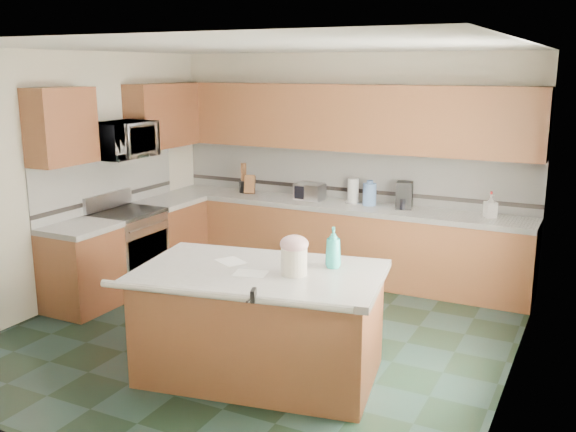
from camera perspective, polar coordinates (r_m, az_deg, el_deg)
The scene contains 52 objects.
floor at distance 6.33m, azimuth -2.68°, elevation -10.43°, with size 4.60×4.60×0.00m, color black.
ceiling at distance 5.81m, azimuth -2.97°, elevation 14.80°, with size 4.60×4.60×0.00m, color white.
wall_back at distance 7.99m, azimuth 5.40°, elevation 4.58°, with size 4.60×0.04×2.70m, color #EFE6CD.
wall_front at distance 4.13m, azimuth -18.89°, elevation -4.19°, with size 4.60×0.04×2.70m, color #EFE6CD.
wall_left at distance 7.33m, azimuth -18.84°, elevation 3.16°, with size 0.04×4.60×2.70m, color #EFE6CD.
wall_right at distance 5.21m, azimuth 19.99°, elevation -0.74°, with size 0.04×4.60×2.70m, color #EFE6CD.
back_base_cab at distance 7.89m, azimuth 4.41°, elevation -2.34°, with size 4.60×0.60×0.86m, color #34180D.
back_countertop at distance 7.78m, azimuth 4.47°, elevation 0.92°, with size 4.60×0.64×0.06m, color white.
back_upper_cab at distance 7.76m, azimuth 4.99°, elevation 8.71°, with size 4.60×0.33×0.78m, color #34180D.
back_backsplash at distance 7.98m, azimuth 5.30°, elevation 3.73°, with size 4.60×0.02×0.63m, color silver.
back_accent_band at distance 8.01m, azimuth 5.26°, elevation 2.35°, with size 4.60×0.01×0.05m, color black.
left_base_cab_rear at distance 8.26m, azimuth -10.46°, elevation -1.83°, with size 0.60×0.82×0.86m, color #34180D.
left_counter_rear at distance 8.16m, azimuth -10.60°, elevation 1.30°, with size 0.64×0.82×0.06m, color white.
left_base_cab_front at distance 7.15m, azimuth -17.85°, elevation -4.59°, with size 0.60×0.72×0.86m, color #34180D.
left_counter_front at distance 7.03m, azimuth -18.11°, elevation -1.02°, with size 0.64×0.72×0.06m, color white.
left_backsplash at distance 7.72m, azimuth -15.73°, elevation 2.97°, with size 0.02×2.30×0.63m, color silver.
left_accent_band at distance 7.75m, azimuth -15.60°, elevation 1.55°, with size 0.01×2.30×0.05m, color black.
left_upper_cab_rear at distance 8.20m, azimuth -11.09°, elevation 8.76°, with size 0.33×1.09×0.78m, color #34180D.
left_upper_cab_front at distance 6.96m, azimuth -19.53°, elevation 7.52°, with size 0.33×0.72×0.78m, color #34180D.
range_body at distance 7.67m, azimuth -14.01°, elevation -3.09°, with size 0.60×0.76×0.88m, color #B7B7BC.
range_oven_door at distance 7.50m, azimuth -12.30°, elevation -3.68°, with size 0.02×0.68×0.55m, color black.
range_cooktop at distance 7.56m, azimuth -14.20°, elevation 0.26°, with size 0.62×0.78×0.04m, color black.
range_handle at distance 7.38m, azimuth -12.27°, elevation -0.89°, with size 0.02×0.02×0.66m, color #B7B7BC.
range_backguard at distance 7.70m, azimuth -15.72°, elevation 1.32°, with size 0.06×0.76×0.18m, color #B7B7BC.
microwave at distance 7.42m, azimuth -14.56°, elevation 6.54°, with size 0.73×0.50×0.41m, color #B7B7BC.
island_base at distance 5.40m, azimuth -2.46°, elevation -9.75°, with size 1.88×1.07×0.86m, color #34180D.
island_top at distance 5.24m, azimuth -2.51°, elevation -5.11°, with size 1.98×1.17×0.06m, color white.
island_bullnose at distance 4.76m, azimuth -5.97°, elevation -7.06°, with size 0.06×0.06×1.98m, color white.
treat_jar at distance 5.08m, azimuth 0.55°, elevation -4.05°, with size 0.21×0.21×0.22m, color silver.
treat_jar_lid at distance 5.04m, azimuth 0.55°, elevation -2.50°, with size 0.23×0.23×0.14m, color beige.
treat_jar_knob at distance 5.03m, azimuth 0.56°, elevation -1.97°, with size 0.03×0.03×0.07m, color tan.
treat_jar_knob_end_l at distance 5.04m, azimuth 0.17°, elevation -1.92°, with size 0.04×0.04×0.04m, color tan.
treat_jar_knob_end_r at distance 5.01m, azimuth 0.94°, elevation -2.02°, with size 0.04×0.04×0.04m, color tan.
soap_bottle_island at distance 5.25m, azimuth 4.05°, elevation -2.82°, with size 0.13×0.13×0.34m, color teal.
paper_sheet_a at distance 5.14m, azimuth -3.35°, elevation -5.12°, with size 0.26×0.19×0.00m, color white.
paper_sheet_b at distance 5.46m, azimuth -5.08°, elevation -4.03°, with size 0.25×0.19×0.00m, color white.
clamp_body at distance 4.64m, azimuth -3.09°, elevation -7.05°, with size 0.03×0.10×0.09m, color black.
clamp_handle at distance 4.60m, azimuth -3.47°, elevation -7.51°, with size 0.02×0.02×0.07m, color black.
knife_block at distance 8.34m, azimuth -3.42°, elevation 2.81°, with size 0.13×0.11×0.24m, color #472814.
utensil_crock at distance 8.43m, azimuth -3.96°, elevation 2.63°, with size 0.13×0.13×0.16m, color black.
utensil_bundle at distance 8.40m, azimuth -3.98°, elevation 3.94°, with size 0.07×0.07×0.23m, color #472814.
toaster_oven at distance 7.96m, azimuth 1.93°, elevation 2.18°, with size 0.35×0.24×0.20m, color #B7B7BC.
toaster_oven_door at distance 7.86m, azimuth 1.59°, elevation 2.05°, with size 0.31×0.01×0.16m, color black.
paper_towel at distance 7.78m, azimuth 5.81°, elevation 2.24°, with size 0.13×0.13×0.30m, color white.
paper_towel_base at distance 7.81m, azimuth 5.78°, elevation 1.22°, with size 0.20×0.20×0.01m, color #B7B7BC.
water_jug at distance 7.68m, azimuth 7.26°, elevation 1.92°, with size 0.16×0.16×0.26m, color #5C81BD.
water_jug_neck at distance 7.65m, azimuth 7.29°, elevation 3.02°, with size 0.08×0.08×0.04m, color #5C81BD.
coffee_maker at distance 7.56m, azimuth 10.31°, elevation 1.84°, with size 0.18×0.20×0.31m, color black.
coffee_carafe at distance 7.54m, azimuth 10.18°, elevation 1.09°, with size 0.13×0.13×0.13m, color black.
soap_bottle_back at distance 7.33m, azimuth 17.56°, elevation 0.86°, with size 0.12×0.12×0.26m, color white.
soap_back_cap at distance 7.31m, azimuth 17.64°, elevation 1.97°, with size 0.02×0.02×0.03m, color red.
window_light_proxy at distance 4.99m, azimuth 19.49°, elevation 0.47°, with size 0.02×1.40×1.10m, color white.
Camera 1 is at (2.86, -5.05, 2.53)m, focal length 40.00 mm.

